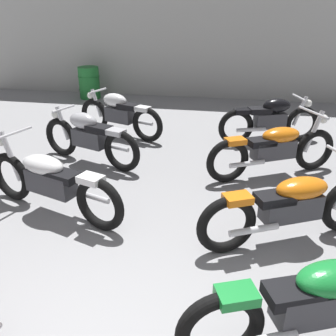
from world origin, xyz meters
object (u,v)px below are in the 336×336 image
(motorcycle_left_row_2, at_px, (89,137))
(oil_drum, at_px, (89,83))
(motorcycle_right_row_1, at_px, (292,205))
(motorcycle_left_row_1, at_px, (50,181))
(motorcycle_right_row_3, at_px, (271,119))
(motorcycle_left_row_3, at_px, (119,114))
(motorcycle_right_row_0, at_px, (320,301))
(motorcycle_right_row_2, at_px, (274,148))

(motorcycle_left_row_2, bearing_deg, oil_drum, 111.49)
(motorcycle_left_row_2, distance_m, motorcycle_right_row_1, 3.43)
(motorcycle_left_row_1, relative_size, motorcycle_right_row_3, 1.10)
(motorcycle_left_row_1, relative_size, motorcycle_left_row_2, 1.11)
(motorcycle_left_row_1, xyz_separation_m, motorcycle_right_row_3, (2.85, 3.12, 0.01))
(motorcycle_left_row_3, distance_m, motorcycle_right_row_0, 5.35)
(motorcycle_left_row_2, relative_size, motorcycle_right_row_0, 0.92)
(motorcycle_right_row_2, bearing_deg, motorcycle_right_row_3, 88.32)
(motorcycle_right_row_1, height_order, oil_drum, motorcycle_right_row_1)
(oil_drum, bearing_deg, motorcycle_left_row_2, -68.51)
(motorcycle_right_row_3, height_order, oil_drum, motorcycle_right_row_3)
(motorcycle_left_row_1, relative_size, oil_drum, 2.46)
(motorcycle_right_row_2, relative_size, motorcycle_right_row_3, 1.04)
(motorcycle_left_row_1, xyz_separation_m, motorcycle_right_row_1, (2.87, -0.08, 0.00))
(motorcycle_left_row_3, xyz_separation_m, oil_drum, (-1.76, 2.88, -0.03))
(motorcycle_right_row_1, bearing_deg, motorcycle_right_row_0, -88.88)
(motorcycle_left_row_1, relative_size, motorcycle_left_row_3, 1.11)
(motorcycle_left_row_2, distance_m, motorcycle_right_row_3, 3.35)
(motorcycle_right_row_3, bearing_deg, motorcycle_right_row_2, -91.68)
(motorcycle_left_row_1, height_order, motorcycle_right_row_3, motorcycle_left_row_1)
(motorcycle_left_row_3, height_order, motorcycle_right_row_2, motorcycle_right_row_2)
(motorcycle_right_row_2, bearing_deg, motorcycle_right_row_1, -88.11)
(oil_drum, bearing_deg, motorcycle_right_row_0, -57.41)
(motorcycle_left_row_1, height_order, motorcycle_left_row_3, motorcycle_left_row_1)
(motorcycle_right_row_2, xyz_separation_m, motorcycle_right_row_3, (0.04, 1.49, 0.01))
(motorcycle_left_row_3, bearing_deg, oil_drum, 121.44)
(motorcycle_left_row_2, bearing_deg, motorcycle_right_row_0, -45.65)
(motorcycle_right_row_0, distance_m, motorcycle_right_row_1, 1.41)
(motorcycle_left_row_1, height_order, motorcycle_right_row_1, same)
(motorcycle_right_row_2, distance_m, oil_drum, 6.25)
(motorcycle_right_row_0, relative_size, motorcycle_right_row_3, 1.08)
(motorcycle_left_row_1, relative_size, motorcycle_right_row_1, 1.05)
(motorcycle_right_row_0, relative_size, motorcycle_right_row_2, 1.04)
(motorcycle_right_row_0, relative_size, oil_drum, 2.42)
(motorcycle_right_row_0, height_order, motorcycle_right_row_2, same)
(motorcycle_left_row_1, distance_m, motorcycle_right_row_0, 3.25)
(motorcycle_left_row_1, bearing_deg, motorcycle_right_row_0, -27.25)
(motorcycle_right_row_0, bearing_deg, motorcycle_right_row_1, 91.12)
(motorcycle_right_row_3, bearing_deg, motorcycle_right_row_0, -89.49)
(motorcycle_left_row_2, xyz_separation_m, motorcycle_right_row_1, (2.99, -1.68, -0.01))
(motorcycle_left_row_2, height_order, motorcycle_right_row_3, same)
(motorcycle_left_row_1, height_order, oil_drum, motorcycle_left_row_1)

